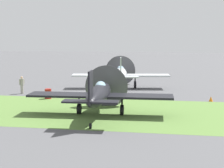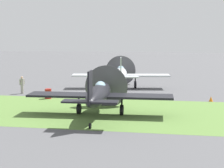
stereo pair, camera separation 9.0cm
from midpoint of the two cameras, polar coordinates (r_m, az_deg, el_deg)
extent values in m
plane|color=#515154|center=(37.39, -2.02, -1.17)|extent=(160.00, 160.00, 0.00)
cube|color=#567A38|center=(28.26, -5.93, -4.16)|extent=(120.00, 11.00, 0.01)
ellipsoid|color=#B2B7BC|center=(38.88, 1.29, 1.55)|extent=(2.45, 7.57, 1.36)
cube|color=#B2B7BC|center=(39.34, 1.29, 1.38)|extent=(10.68, 3.41, 0.15)
cube|color=#B2B7BC|center=(35.40, 1.31, 2.53)|extent=(0.29, 1.21, 2.08)
cube|color=#B2B7BC|center=(35.50, 1.31, 1.12)|extent=(3.61, 1.50, 0.11)
cone|color=#B7B24C|center=(42.86, 1.27, 2.14)|extent=(0.81, 0.86, 0.70)
cylinder|color=#4C4C51|center=(42.64, 1.27, 2.11)|extent=(3.47, 0.57, 3.51)
ellipsoid|color=#8CB2C6|center=(39.49, 1.29, 2.34)|extent=(0.99, 1.63, 0.77)
cylinder|color=black|center=(39.61, -1.02, -0.11)|extent=(0.35, 0.77, 0.75)
cylinder|color=black|center=(39.54, -1.02, 0.65)|extent=(0.13, 0.13, 1.05)
cylinder|color=black|center=(39.62, 3.58, -0.12)|extent=(0.35, 0.77, 0.75)
cylinder|color=black|center=(39.55, 3.59, 0.64)|extent=(0.13, 0.13, 1.05)
cylinder|color=black|center=(35.60, 1.30, -1.34)|extent=(0.18, 0.37, 0.35)
ellipsoid|color=black|center=(25.97, -2.13, -1.63)|extent=(1.71, 7.53, 1.36)
cube|color=black|center=(26.42, -1.98, -1.82)|extent=(10.63, 2.36, 0.15)
cube|color=black|center=(22.50, -3.51, -0.57)|extent=(0.17, 1.21, 2.09)
cube|color=black|center=(22.64, -3.49, -2.77)|extent=(3.56, 1.15, 0.11)
cone|color=#B7B24C|center=(29.89, -0.92, -0.36)|extent=(0.74, 0.80, 0.70)
cylinder|color=#4C4C51|center=(29.67, -0.98, -0.43)|extent=(3.52, 0.21, 3.52)
ellipsoid|color=#8CB2C6|center=(26.54, -1.91, -0.38)|extent=(0.84, 1.57, 0.77)
cylinder|color=black|center=(27.02, -5.28, -3.92)|extent=(0.28, 0.76, 0.75)
cylinder|color=black|center=(26.91, -5.29, -2.82)|extent=(0.13, 0.13, 1.06)
cylinder|color=black|center=(26.53, 1.48, -4.10)|extent=(0.28, 0.76, 0.75)
cylinder|color=black|center=(26.43, 1.48, -2.98)|extent=(0.13, 0.13, 1.06)
cylinder|color=black|center=(22.87, -3.51, -6.59)|extent=(0.15, 0.36, 0.35)
cylinder|color=#9E998E|center=(37.02, -14.01, -0.80)|extent=(0.30, 0.30, 0.88)
cylinder|color=#9E998E|center=(36.91, -14.05, 0.35)|extent=(0.38, 0.38, 0.62)
sphere|color=tan|center=(36.86, -14.07, 1.00)|extent=(0.23, 0.23, 0.23)
cylinder|color=#9E998E|center=(37.07, -13.73, 0.39)|extent=(0.11, 0.11, 0.59)
cylinder|color=#9E998E|center=(36.75, -14.37, 0.31)|extent=(0.11, 0.11, 0.59)
cylinder|color=maroon|center=(33.68, -10.08, -1.52)|extent=(0.60, 0.60, 0.90)
cone|color=orange|center=(33.00, 15.20, -2.27)|extent=(0.36, 0.36, 0.44)
camera|label=1|loc=(0.05, -90.08, -0.01)|focal=58.21mm
camera|label=2|loc=(0.05, 89.92, 0.01)|focal=58.21mm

